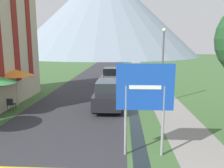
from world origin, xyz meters
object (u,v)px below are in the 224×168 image
(parked_car_far, at_px, (111,76))
(cafe_chair_far_right, at_px, (11,104))
(road_sign, at_px, (145,95))
(cafe_umbrella_rear_orange, at_px, (15,73))
(streetlamp, at_px, (163,59))
(parked_car_near, at_px, (109,94))

(parked_car_far, xyz_separation_m, cafe_chair_far_right, (-5.73, -9.42, -0.40))
(road_sign, bearing_deg, parked_car_far, 97.75)
(parked_car_far, height_order, cafe_umbrella_rear_orange, cafe_umbrella_rear_orange)
(parked_car_far, height_order, cafe_chair_far_right, parked_car_far)
(road_sign, bearing_deg, cafe_chair_far_right, 146.71)
(cafe_umbrella_rear_orange, relative_size, streetlamp, 0.48)
(road_sign, height_order, cafe_chair_far_right, road_sign)
(parked_car_far, relative_size, cafe_chair_far_right, 4.71)
(road_sign, relative_size, streetlamp, 0.66)
(cafe_chair_far_right, distance_m, streetlamp, 10.46)
(road_sign, relative_size, parked_car_far, 0.86)
(parked_car_near, bearing_deg, cafe_umbrella_rear_orange, -178.60)
(cafe_chair_far_right, bearing_deg, parked_car_far, 70.92)
(road_sign, relative_size, cafe_chair_far_right, 4.04)
(road_sign, relative_size, cafe_umbrella_rear_orange, 1.38)
(road_sign, distance_m, streetlamp, 8.25)
(road_sign, height_order, parked_car_near, road_sign)
(parked_car_near, xyz_separation_m, streetlamp, (3.74, 1.64, 2.18))
(parked_car_near, bearing_deg, cafe_chair_far_right, -167.98)
(road_sign, xyz_separation_m, parked_car_far, (-1.97, 14.47, -1.39))
(cafe_chair_far_right, xyz_separation_m, cafe_umbrella_rear_orange, (-0.12, 1.12, 1.78))
(streetlamp, bearing_deg, parked_car_far, 121.50)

